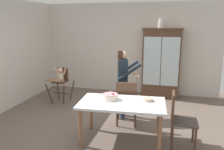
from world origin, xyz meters
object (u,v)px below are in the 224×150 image
at_px(china_cabinet, 161,63).
at_px(high_chair_with_toddler, 60,79).
at_px(birthday_cake, 110,97).
at_px(dining_chair_right_end, 178,116).
at_px(dining_chair_far_side, 126,100).
at_px(dining_table, 122,107).
at_px(adult_person, 123,76).
at_px(ceramic_vase, 161,24).
at_px(serving_bowl, 148,99).

distance_m(china_cabinet, high_chair_with_toddler, 2.86).
bearing_deg(birthday_cake, dining_chair_right_end, -0.43).
xyz_separation_m(birthday_cake, dining_chair_far_side, (0.20, 0.56, -0.24)).
bearing_deg(dining_table, adult_person, 101.13).
relative_size(ceramic_vase, serving_bowl, 1.50).
height_order(ceramic_vase, dining_chair_far_side, ceramic_vase).
xyz_separation_m(china_cabinet, ceramic_vase, (-0.07, 0.00, 1.10)).
relative_size(china_cabinet, serving_bowl, 10.96).
bearing_deg(dining_table, birthday_cake, 159.67).
relative_size(adult_person, dining_chair_right_end, 1.59).
height_order(china_cabinet, adult_person, china_cabinet).
bearing_deg(birthday_cake, china_cabinet, 74.10).
xyz_separation_m(high_chair_with_toddler, dining_chair_far_side, (2.00, -0.98, -0.10)).
bearing_deg(serving_bowl, adult_person, 126.81).
bearing_deg(china_cabinet, dining_chair_right_end, -81.07).
xyz_separation_m(ceramic_vase, birthday_cake, (-0.71, -2.74, -1.30)).
relative_size(high_chair_with_toddler, dining_table, 0.60).
relative_size(adult_person, serving_bowl, 8.50).
bearing_deg(ceramic_vase, serving_bowl, -90.67).
xyz_separation_m(adult_person, dining_table, (0.21, -1.06, -0.33)).
relative_size(china_cabinet, high_chair_with_toddler, 2.08).
bearing_deg(birthday_cake, dining_table, -20.33).
xyz_separation_m(china_cabinet, adult_person, (-0.75, -1.76, -0.02)).
height_order(high_chair_with_toddler, serving_bowl, high_chair_with_toddler).
bearing_deg(adult_person, dining_table, 173.91).
xyz_separation_m(dining_table, birthday_cake, (-0.24, 0.09, 0.15)).
xyz_separation_m(china_cabinet, dining_chair_far_side, (-0.58, -2.18, -0.44)).
relative_size(china_cabinet, adult_person, 1.29).
distance_m(birthday_cake, serving_bowl, 0.69).
xyz_separation_m(ceramic_vase, dining_table, (-0.47, -2.82, -1.45)).
bearing_deg(birthday_cake, dining_chair_far_side, 70.51).
bearing_deg(dining_chair_far_side, dining_table, 85.08).
relative_size(dining_table, dining_chair_far_side, 1.64).
height_order(ceramic_vase, dining_chair_right_end, ceramic_vase).
xyz_separation_m(birthday_cake, dining_chair_right_end, (1.21, -0.01, -0.24)).
bearing_deg(dining_table, china_cabinet, 79.13).
bearing_deg(china_cabinet, adult_person, -113.05).
bearing_deg(dining_chair_far_side, high_chair_with_toddler, -34.65).
height_order(china_cabinet, dining_table, china_cabinet).
relative_size(birthday_cake, serving_bowl, 1.56).
xyz_separation_m(adult_person, serving_bowl, (0.65, -0.87, -0.20)).
xyz_separation_m(high_chair_with_toddler, birthday_cake, (1.80, -1.54, 0.14)).
xyz_separation_m(dining_chair_far_side, dining_chair_right_end, (1.01, -0.56, 0.00)).
bearing_deg(dining_chair_far_side, dining_chair_right_end, 142.38).
height_order(birthday_cake, serving_bowl, birthday_cake).
bearing_deg(dining_chair_right_end, dining_table, 94.33).
xyz_separation_m(ceramic_vase, dining_chair_far_side, (-0.51, -2.18, -1.54)).
bearing_deg(dining_chair_right_end, china_cabinet, 8.64).
distance_m(ceramic_vase, dining_chair_right_end, 3.18).
relative_size(dining_table, dining_chair_right_end, 1.64).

